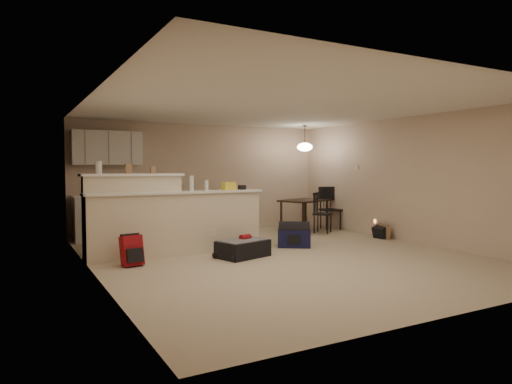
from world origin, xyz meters
TOP-DOWN VIEW (x-y plane):
  - room at (0.00, 0.00)m, footprint 7.00×7.02m
  - breakfast_bar at (-1.76, 0.98)m, footprint 3.08×0.58m
  - upper_cabinets at (-2.20, 3.32)m, footprint 1.40×0.34m
  - kitchen_counter at (-2.00, 3.19)m, footprint 1.80×0.60m
  - thermostat at (2.98, 1.55)m, footprint 0.02×0.12m
  - jar at (-2.74, 1.12)m, footprint 0.10×0.10m
  - cereal_box at (-2.27, 1.12)m, footprint 0.10×0.07m
  - small_box at (-1.86, 1.12)m, footprint 0.08×0.06m
  - bottle_a at (-1.25, 0.90)m, footprint 0.07×0.07m
  - bottle_b at (-0.97, 0.90)m, footprint 0.06×0.06m
  - bag_lump at (-0.55, 0.90)m, footprint 0.22×0.18m
  - pouch at (-0.28, 0.90)m, footprint 0.12×0.10m
  - dining_table at (2.18, 2.47)m, footprint 1.37×1.15m
  - pendant_lamp at (2.18, 2.47)m, footprint 0.36×0.36m
  - dining_chair_near at (2.27, 1.88)m, footprint 0.56×0.55m
  - dining_chair_far at (2.81, 2.28)m, footprint 0.51×0.49m
  - suitcase at (-0.61, 0.21)m, footprint 0.94×0.75m
  - red_backpack at (-2.40, 0.40)m, footprint 0.33×0.24m
  - navy_duffel at (0.67, 0.61)m, footprint 0.68×0.60m
  - black_daypack at (2.85, 0.61)m, footprint 0.25×0.32m
  - cardboard_sheet at (2.85, 0.53)m, footprint 0.04×0.40m

SIDE VIEW (x-z plane):
  - black_daypack at x=2.85m, z-range 0.00..0.26m
  - suitcase at x=-0.61m, z-range 0.00..0.28m
  - cardboard_sheet at x=2.85m, z-range 0.00..0.30m
  - navy_duffel at x=0.67m, z-range 0.00..0.33m
  - red_backpack at x=-2.40m, z-range 0.00..0.46m
  - kitchen_counter at x=-2.00m, z-range 0.00..0.90m
  - dining_chair_near at x=2.27m, z-range 0.00..0.92m
  - dining_chair_far at x=2.81m, z-range 0.00..1.01m
  - breakfast_bar at x=-1.76m, z-range -0.09..1.30m
  - dining_table at x=2.18m, z-range 0.28..1.01m
  - pouch at x=-0.28m, z-range 1.09..1.17m
  - bag_lump at x=-0.55m, z-range 1.09..1.23m
  - bottle_b at x=-0.97m, z-range 1.09..1.27m
  - bottle_a at x=-1.25m, z-range 1.09..1.35m
  - room at x=0.00m, z-range 0.00..2.50m
  - small_box at x=-1.86m, z-range 1.39..1.51m
  - cereal_box at x=-2.27m, z-range 1.39..1.55m
  - jar at x=-2.74m, z-range 1.39..1.59m
  - thermostat at x=2.98m, z-range 1.44..1.56m
  - upper_cabinets at x=-2.20m, z-range 1.55..2.25m
  - pendant_lamp at x=2.18m, z-range 1.68..2.30m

